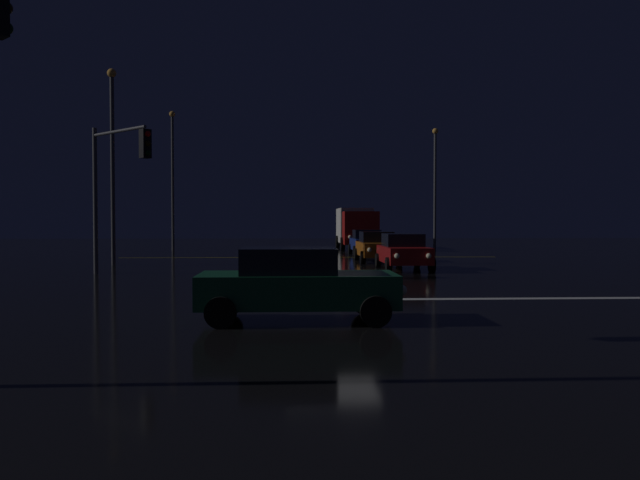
# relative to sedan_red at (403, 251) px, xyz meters

# --- Properties ---
(ground) EXTENTS (120.00, 120.00, 0.10)m
(ground) POSITION_rel_sedan_red_xyz_m (-3.82, -10.53, -0.85)
(ground) COLOR black
(stop_line_north) EXTENTS (0.35, 14.68, 0.01)m
(stop_line_north) POSITION_rel_sedan_red_xyz_m (-3.82, -1.98, -0.80)
(stop_line_north) COLOR white
(stop_line_north) RESTS_ON ground
(centre_line_ns) EXTENTS (22.00, 0.15, 0.01)m
(centre_line_ns) POSITION_rel_sedan_red_xyz_m (-3.82, 9.62, -0.80)
(centre_line_ns) COLOR yellow
(centre_line_ns) RESTS_ON ground
(sedan_red) EXTENTS (2.02, 4.33, 1.57)m
(sedan_red) POSITION_rel_sedan_red_xyz_m (0.00, 0.00, 0.00)
(sedan_red) COLOR maroon
(sedan_red) RESTS_ON ground
(sedan_orange) EXTENTS (2.02, 4.33, 1.57)m
(sedan_orange) POSITION_rel_sedan_red_xyz_m (-0.43, 5.42, 0.00)
(sedan_orange) COLOR #C66014
(sedan_orange) RESTS_ON ground
(sedan_blue) EXTENTS (2.02, 4.33, 1.57)m
(sedan_blue) POSITION_rel_sedan_red_xyz_m (-0.14, 12.20, 0.00)
(sedan_blue) COLOR navy
(sedan_blue) RESTS_ON ground
(box_truck) EXTENTS (2.68, 8.28, 3.08)m
(box_truck) POSITION_rel_sedan_red_xyz_m (-0.01, 20.20, 0.91)
(box_truck) COLOR red
(box_truck) RESTS_ON ground
(sedan_green_crossing) EXTENTS (4.33, 2.02, 1.57)m
(sedan_green_crossing) POSITION_rel_sedan_red_xyz_m (-4.83, -14.20, 0.00)
(sedan_green_crossing) COLOR #14512D
(sedan_green_crossing) RESTS_ON ground
(traffic_signal_nw) EXTENTS (2.89, 2.89, 5.86)m
(traffic_signal_nw) POSITION_rel_sedan_red_xyz_m (-11.64, -2.71, 3.23)
(traffic_signal_nw) COLOR #4C4C51
(traffic_signal_nw) RESTS_ON ground
(streetlamp_right_far) EXTENTS (0.44, 0.44, 8.99)m
(streetlamp_right_far) POSITION_rel_sedan_red_xyz_m (5.83, 19.62, 4.38)
(streetlamp_right_far) COLOR #424247
(streetlamp_right_far) RESTS_ON ground
(streetlamp_left_near) EXTENTS (0.44, 0.44, 9.43)m
(streetlamp_left_near) POSITION_rel_sedan_red_xyz_m (-13.47, 3.62, 4.61)
(streetlamp_left_near) COLOR #424247
(streetlamp_left_near) RESTS_ON ground
(streetlamp_left_far) EXTENTS (0.44, 0.44, 10.10)m
(streetlamp_left_far) POSITION_rel_sedan_red_xyz_m (-13.47, 19.62, 4.96)
(streetlamp_left_far) COLOR #424247
(streetlamp_left_far) RESTS_ON ground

